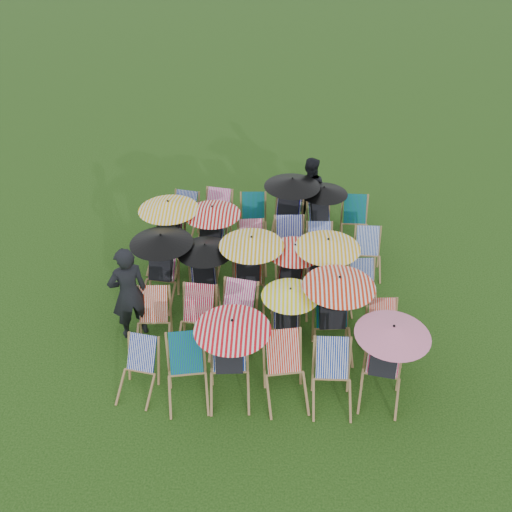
{
  "coord_description": "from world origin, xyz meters",
  "views": [
    {
      "loc": [
        0.26,
        -8.44,
        7.13
      ],
      "look_at": [
        -0.16,
        0.32,
        0.9
      ],
      "focal_mm": 40.0,
      "sensor_mm": 36.0,
      "label": 1
    }
  ],
  "objects_px": {
    "deckchair_0": "(137,371)",
    "deckchair_29": "(355,222)",
    "person_left": "(129,293)",
    "person_rear": "(309,190)",
    "deckchair_5": "(385,361)"
  },
  "relations": [
    {
      "from": "deckchair_0",
      "to": "deckchair_29",
      "type": "bearing_deg",
      "value": 59.95
    },
    {
      "from": "deckchair_0",
      "to": "deckchair_29",
      "type": "xyz_separation_m",
      "value": [
        3.85,
        4.57,
        0.04
      ]
    },
    {
      "from": "deckchair_5",
      "to": "deckchair_0",
      "type": "bearing_deg",
      "value": -167.87
    },
    {
      "from": "deckchair_0",
      "to": "person_left",
      "type": "xyz_separation_m",
      "value": [
        -0.38,
        1.32,
        0.49
      ]
    },
    {
      "from": "deckchair_29",
      "to": "person_left",
      "type": "relative_size",
      "value": 0.51
    },
    {
      "from": "deckchair_29",
      "to": "person_left",
      "type": "xyz_separation_m",
      "value": [
        -4.23,
        -3.25,
        0.45
      ]
    },
    {
      "from": "person_left",
      "to": "person_rear",
      "type": "xyz_separation_m",
      "value": [
        3.22,
        4.06,
        -0.12
      ]
    },
    {
      "from": "deckchair_29",
      "to": "person_rear",
      "type": "relative_size",
      "value": 0.59
    },
    {
      "from": "deckchair_5",
      "to": "deckchair_29",
      "type": "relative_size",
      "value": 1.45
    },
    {
      "from": "deckchair_29",
      "to": "person_rear",
      "type": "distance_m",
      "value": 1.33
    },
    {
      "from": "deckchair_0",
      "to": "person_rear",
      "type": "height_order",
      "value": "person_rear"
    },
    {
      "from": "person_left",
      "to": "person_rear",
      "type": "height_order",
      "value": "person_left"
    },
    {
      "from": "deckchair_0",
      "to": "deckchair_29",
      "type": "height_order",
      "value": "deckchair_29"
    },
    {
      "from": "deckchair_5",
      "to": "person_rear",
      "type": "bearing_deg",
      "value": 111.47
    },
    {
      "from": "person_rear",
      "to": "deckchair_0",
      "type": "bearing_deg",
      "value": 79.07
    }
  ]
}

